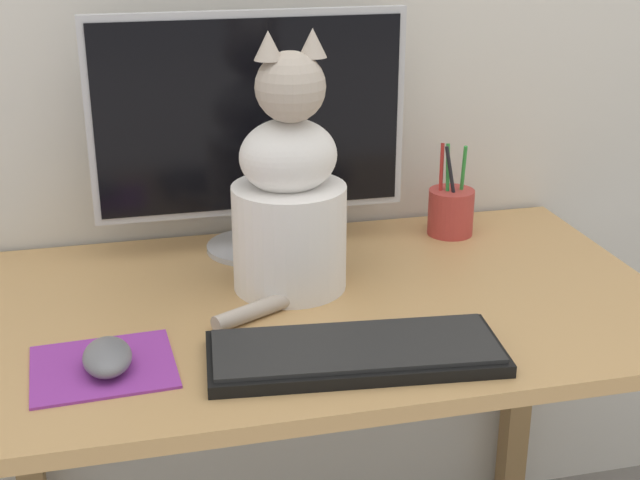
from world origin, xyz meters
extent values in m
cube|color=tan|center=(0.00, 0.00, 0.69)|extent=(1.11, 0.67, 0.02)
cube|color=olive|center=(-0.51, 0.29, 0.34)|extent=(0.05, 0.05, 0.68)
cube|color=olive|center=(0.51, 0.29, 0.34)|extent=(0.05, 0.05, 0.68)
cylinder|color=#B2B2B7|center=(-0.07, 0.24, 0.71)|extent=(0.17, 0.17, 0.01)
cylinder|color=#B2B2B7|center=(-0.07, 0.24, 0.74)|extent=(0.04, 0.04, 0.06)
cube|color=#B2B2B7|center=(-0.07, 0.24, 0.95)|extent=(0.55, 0.02, 0.35)
cube|color=black|center=(-0.07, 0.23, 0.95)|extent=(0.53, 0.00, 0.33)
cube|color=black|center=(0.00, -0.20, 0.71)|extent=(0.42, 0.20, 0.02)
cube|color=black|center=(0.00, -0.20, 0.72)|extent=(0.41, 0.18, 0.01)
cube|color=purple|center=(-0.34, -0.14, 0.70)|extent=(0.20, 0.18, 0.00)
ellipsoid|color=slate|center=(-0.33, -0.15, 0.72)|extent=(0.07, 0.10, 0.04)
cylinder|color=white|center=(-0.04, 0.06, 0.79)|extent=(0.21, 0.21, 0.17)
ellipsoid|color=white|center=(-0.04, 0.06, 0.93)|extent=(0.17, 0.15, 0.12)
sphere|color=#B2A393|center=(-0.04, 0.05, 1.04)|extent=(0.12, 0.12, 0.11)
cone|color=#B2A393|center=(-0.07, 0.05, 1.10)|extent=(0.05, 0.05, 0.04)
cone|color=#B2A393|center=(0.00, 0.05, 1.10)|extent=(0.05, 0.05, 0.04)
cylinder|color=#B2A393|center=(-0.07, -0.02, 0.72)|extent=(0.22, 0.13, 0.03)
cylinder|color=#B23833|center=(0.31, 0.23, 0.75)|extent=(0.09, 0.09, 0.09)
cylinder|color=green|center=(0.33, 0.23, 0.81)|extent=(0.01, 0.03, 0.14)
cylinder|color=green|center=(0.30, 0.23, 0.81)|extent=(0.01, 0.03, 0.14)
cylinder|color=black|center=(0.30, 0.22, 0.81)|extent=(0.03, 0.02, 0.14)
cylinder|color=red|center=(0.29, 0.24, 0.81)|extent=(0.02, 0.03, 0.14)
camera|label=1|loc=(-0.30, -1.25, 1.31)|focal=50.00mm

